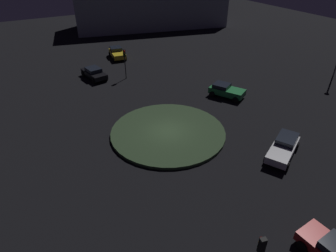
{
  "coord_description": "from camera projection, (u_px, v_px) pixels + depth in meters",
  "views": [
    {
      "loc": [
        20.16,
        -11.04,
        15.21
      ],
      "look_at": [
        0.0,
        0.0,
        0.81
      ],
      "focal_mm": 31.21,
      "sensor_mm": 36.0,
      "label": 1
    }
  ],
  "objects": [
    {
      "name": "ground_plane",
      "position": [
        168.0,
        133.0,
        27.55
      ],
      "size": [
        117.47,
        117.47,
        0.0
      ],
      "primitive_type": "plane",
      "color": "black"
    },
    {
      "name": "store_building",
      "position": [
        151.0,
        5.0,
        60.76
      ],
      "size": [
        16.59,
        32.13,
        8.57
      ],
      "rotation": [
        0.0,
        0.0,
        4.49
      ],
      "color": "#8C939E",
      "rests_on": "ground_plane"
    },
    {
      "name": "traffic_light_west",
      "position": [
        125.0,
        58.0,
        37.28
      ],
      "size": [
        0.37,
        0.32,
        3.9
      ],
      "rotation": [
        0.0,
        0.0,
        -0.1
      ],
      "color": "#2D2D2D",
      "rests_on": "ground_plane"
    },
    {
      "name": "car_yellow",
      "position": [
        117.0,
        53.0,
        45.37
      ],
      "size": [
        4.3,
        2.5,
        1.51
      ],
      "rotation": [
        0.0,
        0.0,
        6.16
      ],
      "color": "gold",
      "rests_on": "ground_plane"
    },
    {
      "name": "roundabout_island",
      "position": [
        168.0,
        132.0,
        27.48
      ],
      "size": [
        10.74,
        10.74,
        0.29
      ],
      "primitive_type": "cylinder",
      "color": "#2D4228",
      "rests_on": "ground_plane"
    },
    {
      "name": "car_green",
      "position": [
        226.0,
        90.0,
        33.83
      ],
      "size": [
        4.36,
        3.54,
        1.45
      ],
      "rotation": [
        0.0,
        0.0,
        0.51
      ],
      "color": "#1E7238",
      "rests_on": "ground_plane"
    },
    {
      "name": "car_silver",
      "position": [
        284.0,
        147.0,
        24.38
      ],
      "size": [
        3.6,
        4.73,
        1.41
      ],
      "rotation": [
        0.0,
        0.0,
        -1.08
      ],
      "color": "silver",
      "rests_on": "ground_plane"
    },
    {
      "name": "car_black",
      "position": [
        94.0,
        73.0,
        38.43
      ],
      "size": [
        4.56,
        2.65,
        1.42
      ],
      "rotation": [
        0.0,
        0.0,
        3.31
      ],
      "color": "black",
      "rests_on": "ground_plane"
    }
  ]
}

